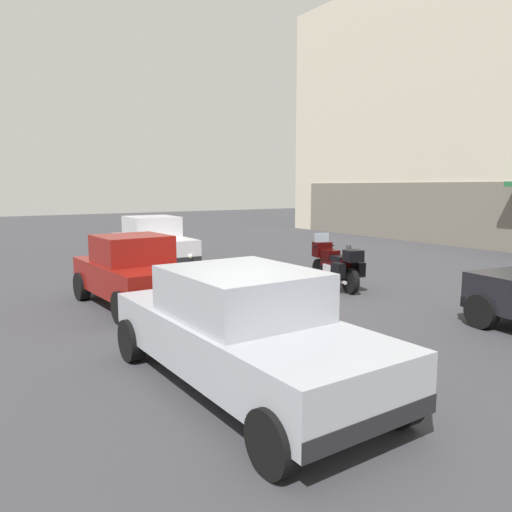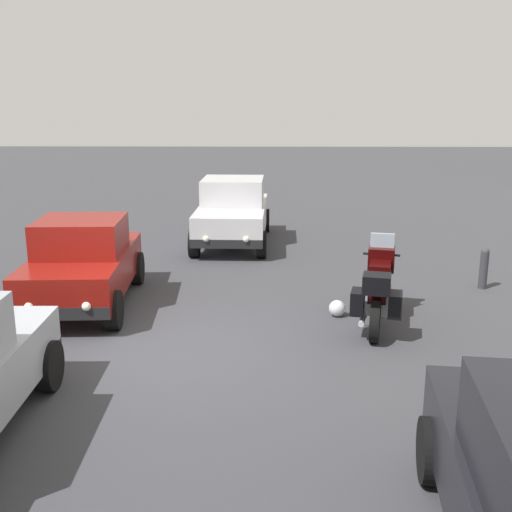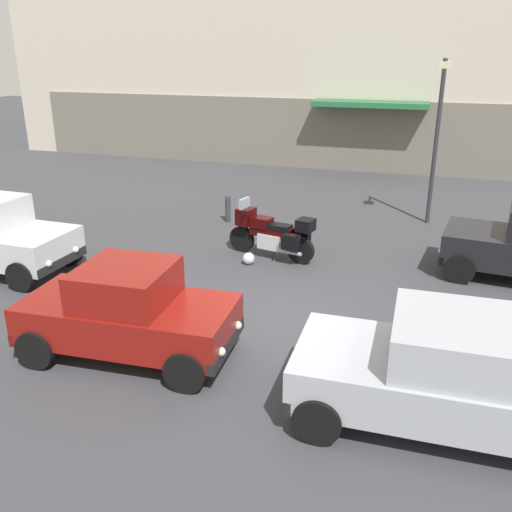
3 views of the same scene
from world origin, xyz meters
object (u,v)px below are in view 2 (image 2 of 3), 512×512
car_compact_side (83,263)px  motorcycle (378,288)px  helmet (337,308)px  car_wagon_end (233,212)px  bollard_curbside (484,267)px

car_compact_side → motorcycle: bearing=76.4°
helmet → car_wagon_end: car_wagon_end is taller
helmet → car_wagon_end: (-5.46, -2.05, 0.67)m
helmet → car_wagon_end: 5.86m
helmet → car_compact_side: size_ratio=0.08×
helmet → car_compact_side: 4.51m
motorcycle → helmet: size_ratio=7.98×
motorcycle → car_compact_side: 5.13m
car_compact_side → car_wagon_end: 5.46m
motorcycle → bollard_curbside: (-2.03, 2.40, -0.19)m
car_wagon_end → car_compact_side: bearing=-24.4°
motorcycle → car_compact_side: bearing=92.2°
car_compact_side → bollard_curbside: (-1.10, 7.44, -0.34)m
car_wagon_end → motorcycle: bearing=26.0°
car_compact_side → car_wagon_end: (-4.91, 2.39, 0.04)m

